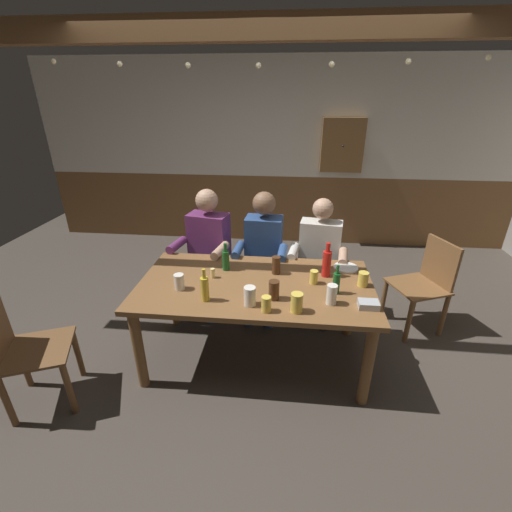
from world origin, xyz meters
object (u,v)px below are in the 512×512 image
bottle_2 (327,263)px  bottle_1 (205,288)px  person_0 (207,247)px  bottle_3 (336,283)px  chair_empty_near_left (425,283)px  plate_0 (346,268)px  bottle_0 (226,260)px  pint_glass_2 (250,296)px  pint_glass_0 (276,265)px  dining_table (255,293)px  table_candle (213,273)px  pint_glass_1 (274,290)px  condiment_caddy (368,305)px  chair_empty_near_right (22,349)px  pint_glass_3 (332,294)px  pint_glass_4 (179,282)px  pint_glass_8 (314,277)px  pint_glass_6 (363,279)px  wall_dart_cabinet (342,145)px  pint_glass_5 (297,303)px  pint_glass_7 (266,304)px  person_1 (263,250)px  person_2 (319,255)px

bottle_2 → bottle_1: bearing=-152.5°
person_0 → bottle_3: (1.17, -0.82, 0.12)m
chair_empty_near_left → plate_0: (-0.79, -0.28, 0.26)m
bottle_0 → pint_glass_2: bearing=-63.0°
bottle_0 → pint_glass_0: (0.42, -0.02, -0.02)m
dining_table → table_candle: size_ratio=22.86×
pint_glass_1 → condiment_caddy: bearing=-4.4°
chair_empty_near_right → pint_glass_3: size_ratio=5.98×
table_candle → pint_glass_4: pint_glass_4 is taller
chair_empty_near_left → pint_glass_8: (-1.08, -0.57, 0.31)m
pint_glass_6 → wall_dart_cabinet: size_ratio=0.16×
person_0 → plate_0: 1.36m
bottle_2 → pint_glass_5: bearing=-113.9°
pint_glass_1 → pint_glass_5: bearing=-42.1°
bottle_1 → pint_glass_2: bearing=-4.9°
person_0 → chair_empty_near_right: (-0.99, -1.37, -0.22)m
dining_table → pint_glass_5: bearing=-48.6°
pint_glass_0 → pint_glass_2: bearing=-107.8°
dining_table → condiment_caddy: (0.81, -0.26, 0.12)m
pint_glass_3 → pint_glass_7: 0.47m
chair_empty_near_right → pint_glass_0: (1.70, 0.83, 0.33)m
pint_glass_6 → person_1: bearing=141.0°
table_candle → bottle_1: size_ratio=0.32×
pint_glass_1 → pint_glass_8: bearing=40.6°
chair_empty_near_right → pint_glass_8: chair_empty_near_right is taller
plate_0 → pint_glass_4: bearing=-159.8°
bottle_1 → pint_glass_1: 0.49m
person_2 → pint_glass_6: bearing=121.5°
person_0 → chair_empty_near_right: person_0 is taller
person_2 → pint_glass_3: (0.02, -0.96, 0.14)m
bottle_3 → pint_glass_4: 1.17m
dining_table → wall_dart_cabinet: bearing=70.7°
pint_glass_7 → pint_glass_8: (0.34, 0.42, -0.00)m
person_1 → plate_0: size_ratio=6.08×
pint_glass_6 → pint_glass_7: 0.83m
bottle_2 → pint_glass_6: 0.31m
person_2 → chair_empty_near_right: (-2.09, -1.36, -0.18)m
dining_table → bottle_1: 0.48m
bottle_0 → bottle_3: size_ratio=1.03×
bottle_0 → person_0: bearing=119.1°
chair_empty_near_left → condiment_caddy: 1.16m
chair_empty_near_right → chair_empty_near_left: bearing=89.6°
chair_empty_near_left → condiment_caddy: (-0.72, -0.87, 0.28)m
pint_glass_6 → pint_glass_8: pint_glass_6 is taller
pint_glass_1 → bottle_3: bearing=15.5°
chair_empty_near_right → bottle_1: bearing=84.0°
chair_empty_near_left → pint_glass_3: size_ratio=5.98×
person_0 → bottle_0: size_ratio=5.31×
pint_glass_6 → chair_empty_near_left: bearing=38.8°
bottle_3 → pint_glass_4: size_ratio=1.88×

